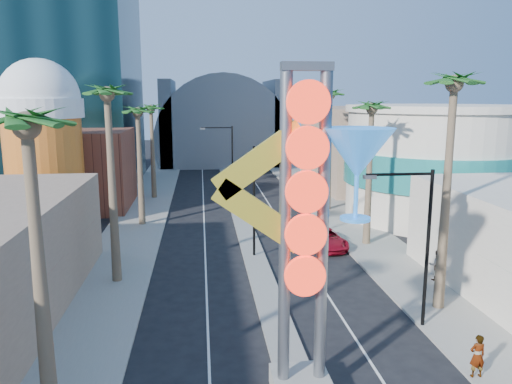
% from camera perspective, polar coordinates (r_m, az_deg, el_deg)
% --- Properties ---
extents(sidewalk_west, '(5.00, 100.00, 0.15)m').
position_cam_1_polar(sidewalk_west, '(50.81, -12.78, -2.24)').
color(sidewalk_west, gray).
rests_on(sidewalk_west, ground).
extents(sidewalk_east, '(5.00, 100.00, 0.15)m').
position_cam_1_polar(sidewalk_east, '(52.16, 8.44, -1.75)').
color(sidewalk_east, gray).
rests_on(sidewalk_east, ground).
extents(median, '(1.60, 84.00, 0.15)m').
position_cam_1_polar(median, '(53.53, -2.27, -1.31)').
color(median, gray).
rests_on(median, ground).
extents(brick_filler_west, '(10.00, 10.00, 8.00)m').
position_cam_1_polar(brick_filler_west, '(54.14, -19.47, 2.43)').
color(brick_filler_west, brown).
rests_on(brick_filler_west, ground).
extents(filler_east, '(10.00, 20.00, 10.00)m').
position_cam_1_polar(filler_east, '(65.54, 11.20, 5.10)').
color(filler_east, '#92755E').
rests_on(filler_east, ground).
extents(beer_mug, '(7.00, 7.00, 14.50)m').
position_cam_1_polar(beer_mug, '(46.30, -23.18, 5.63)').
color(beer_mug, '#D55B1C').
rests_on(beer_mug, ground).
extents(turquoise_building, '(16.60, 16.60, 10.60)m').
position_cam_1_polar(turquoise_building, '(49.59, 19.65, 3.15)').
color(turquoise_building, beige).
rests_on(turquoise_building, ground).
extents(canopy, '(22.00, 16.00, 22.00)m').
position_cam_1_polar(canopy, '(86.56, -3.91, 6.19)').
color(canopy, slate).
rests_on(canopy, ground).
extents(neon_sign, '(6.53, 2.60, 12.55)m').
position_cam_1_polar(neon_sign, '(18.19, 8.08, -2.20)').
color(neon_sign, gray).
rests_on(neon_sign, ground).
extents(streetlight_0, '(3.79, 0.25, 8.00)m').
position_cam_1_polar(streetlight_0, '(35.06, 0.67, 0.19)').
color(streetlight_0, black).
rests_on(streetlight_0, ground).
extents(streetlight_1, '(3.79, 0.25, 8.00)m').
position_cam_1_polar(streetlight_1, '(58.64, -3.27, 4.51)').
color(streetlight_1, black).
rests_on(streetlight_1, ground).
extents(streetlight_2, '(3.45, 0.25, 8.00)m').
position_cam_1_polar(streetlight_2, '(25.36, 18.14, -4.65)').
color(streetlight_2, black).
rests_on(streetlight_2, ground).
extents(palm_0, '(2.40, 2.40, 11.70)m').
position_cam_1_polar(palm_0, '(17.11, -24.60, 5.00)').
color(palm_0, brown).
rests_on(palm_0, ground).
extents(palm_1, '(2.40, 2.40, 12.70)m').
position_cam_1_polar(palm_1, '(30.66, -16.60, 9.39)').
color(palm_1, brown).
rests_on(palm_1, ground).
extents(palm_2, '(2.40, 2.40, 11.20)m').
position_cam_1_polar(palm_2, '(44.55, -13.35, 8.15)').
color(palm_2, brown).
rests_on(palm_2, ground).
extents(palm_3, '(2.40, 2.40, 11.20)m').
position_cam_1_polar(palm_3, '(56.48, -11.90, 8.73)').
color(palm_3, brown).
rests_on(palm_3, ground).
extents(palm_5, '(2.40, 2.40, 13.20)m').
position_cam_1_polar(palm_5, '(27.30, 21.62, 9.88)').
color(palm_5, brown).
rests_on(palm_5, ground).
extents(palm_6, '(2.40, 2.40, 11.70)m').
position_cam_1_polar(palm_6, '(38.37, 13.08, 8.44)').
color(palm_6, brown).
rests_on(palm_6, ground).
extents(palm_7, '(2.40, 2.40, 12.70)m').
position_cam_1_polar(palm_7, '(49.83, 8.52, 10.13)').
color(palm_7, brown).
rests_on(palm_7, ground).
extents(red_pickup, '(3.09, 5.55, 1.47)m').
position_cam_1_polar(red_pickup, '(38.55, 7.79, -5.26)').
color(red_pickup, maroon).
rests_on(red_pickup, ground).
extents(pedestrian_a, '(0.68, 0.46, 1.83)m').
position_cam_1_polar(pedestrian_a, '(23.05, 23.97, -16.74)').
color(pedestrian_a, gray).
rests_on(pedestrian_a, sidewalk_east).
extents(pedestrian_b, '(1.09, 0.94, 1.93)m').
position_cam_1_polar(pedestrian_b, '(33.10, 19.94, -7.87)').
color(pedestrian_b, gray).
rests_on(pedestrian_b, sidewalk_east).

